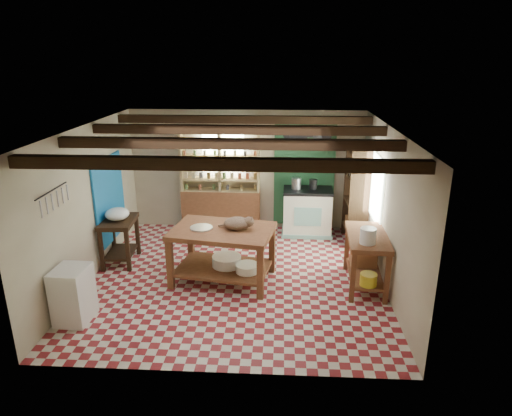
# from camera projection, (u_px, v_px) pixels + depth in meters

# --- Properties ---
(floor) EXTENTS (5.00, 5.00, 0.02)m
(floor) POSITION_uv_depth(u_px,v_px,m) (236.00, 278.00, 7.96)
(floor) COLOR maroon
(floor) RESTS_ON ground
(ceiling) EXTENTS (5.00, 5.00, 0.02)m
(ceiling) POSITION_uv_depth(u_px,v_px,m) (234.00, 128.00, 7.12)
(ceiling) COLOR #424247
(ceiling) RESTS_ON wall_back
(wall_back) EXTENTS (5.00, 0.04, 2.60)m
(wall_back) POSITION_uv_depth(u_px,v_px,m) (247.00, 170.00, 9.90)
(wall_back) COLOR #BDB498
(wall_back) RESTS_ON floor
(wall_front) EXTENTS (5.00, 0.04, 2.60)m
(wall_front) POSITION_uv_depth(u_px,v_px,m) (213.00, 277.00, 5.18)
(wall_front) COLOR #BDB498
(wall_front) RESTS_ON floor
(wall_left) EXTENTS (0.04, 5.00, 2.60)m
(wall_left) POSITION_uv_depth(u_px,v_px,m) (87.00, 204.00, 7.68)
(wall_left) COLOR #BDB498
(wall_left) RESTS_ON floor
(wall_right) EXTENTS (0.04, 5.00, 2.60)m
(wall_right) POSITION_uv_depth(u_px,v_px,m) (388.00, 210.00, 7.41)
(wall_right) COLOR #BDB498
(wall_right) RESTS_ON floor
(ceiling_beams) EXTENTS (5.00, 3.80, 0.15)m
(ceiling_beams) POSITION_uv_depth(u_px,v_px,m) (234.00, 136.00, 7.16)
(ceiling_beams) COLOR black
(ceiling_beams) RESTS_ON ceiling
(blue_wall_patch) EXTENTS (0.04, 1.40, 1.60)m
(blue_wall_patch) POSITION_uv_depth(u_px,v_px,m) (110.00, 200.00, 8.59)
(blue_wall_patch) COLOR #176AB0
(blue_wall_patch) RESTS_ON wall_left
(green_wall_patch) EXTENTS (1.30, 0.04, 2.30)m
(green_wall_patch) POSITION_uv_depth(u_px,v_px,m) (304.00, 174.00, 9.83)
(green_wall_patch) COLOR #1E4C2C
(green_wall_patch) RESTS_ON wall_back
(window_back) EXTENTS (0.90, 0.02, 0.80)m
(window_back) POSITION_uv_depth(u_px,v_px,m) (223.00, 152.00, 9.78)
(window_back) COLOR silver
(window_back) RESTS_ON wall_back
(window_right) EXTENTS (0.02, 1.30, 1.20)m
(window_right) POSITION_uv_depth(u_px,v_px,m) (376.00, 187.00, 8.32)
(window_right) COLOR silver
(window_right) RESTS_ON wall_right
(utensil_rail) EXTENTS (0.06, 0.90, 0.28)m
(utensil_rail) POSITION_uv_depth(u_px,v_px,m) (53.00, 199.00, 6.38)
(utensil_rail) COLOR black
(utensil_rail) RESTS_ON wall_left
(pot_rack) EXTENTS (0.86, 0.12, 0.36)m
(pot_rack) POSITION_uv_depth(u_px,v_px,m) (307.00, 134.00, 9.13)
(pot_rack) COLOR black
(pot_rack) RESTS_ON ceiling
(shelving_unit) EXTENTS (1.70, 0.34, 2.20)m
(shelving_unit) POSITION_uv_depth(u_px,v_px,m) (221.00, 181.00, 9.82)
(shelving_unit) COLOR tan
(shelving_unit) RESTS_ON floor
(tall_rack) EXTENTS (0.40, 0.86, 2.00)m
(tall_rack) POSITION_uv_depth(u_px,v_px,m) (356.00, 195.00, 9.22)
(tall_rack) COLOR black
(tall_rack) RESTS_ON floor
(work_table) EXTENTS (1.82, 1.37, 0.94)m
(work_table) POSITION_uv_depth(u_px,v_px,m) (223.00, 255.00, 7.74)
(work_table) COLOR brown
(work_table) RESTS_ON floor
(stove) EXTENTS (1.04, 0.72, 1.00)m
(stove) POSITION_uv_depth(u_px,v_px,m) (307.00, 211.00, 9.76)
(stove) COLOR white
(stove) RESTS_ON floor
(prep_table) EXTENTS (0.63, 0.88, 0.85)m
(prep_table) POSITION_uv_depth(u_px,v_px,m) (120.00, 241.00, 8.42)
(prep_table) COLOR black
(prep_table) RESTS_ON floor
(white_cabinet) EXTENTS (0.48, 0.57, 0.82)m
(white_cabinet) POSITION_uv_depth(u_px,v_px,m) (73.00, 295.00, 6.58)
(white_cabinet) COLOR white
(white_cabinet) RESTS_ON floor
(right_counter) EXTENTS (0.70, 1.31, 0.91)m
(right_counter) POSITION_uv_depth(u_px,v_px,m) (366.00, 260.00, 7.56)
(right_counter) COLOR brown
(right_counter) RESTS_ON floor
(cat) EXTENTS (0.46, 0.35, 0.21)m
(cat) POSITION_uv_depth(u_px,v_px,m) (237.00, 223.00, 7.55)
(cat) COLOR #81624B
(cat) RESTS_ON work_table
(steel_tray) EXTENTS (0.44, 0.44, 0.02)m
(steel_tray) POSITION_uv_depth(u_px,v_px,m) (201.00, 228.00, 7.62)
(steel_tray) COLOR #B3B3BC
(steel_tray) RESTS_ON work_table
(basin_large) EXTENTS (0.58, 0.58, 0.17)m
(basin_large) POSITION_uv_depth(u_px,v_px,m) (227.00, 261.00, 7.82)
(basin_large) COLOR white
(basin_large) RESTS_ON work_table
(basin_small) EXTENTS (0.45, 0.45, 0.14)m
(basin_small) POSITION_uv_depth(u_px,v_px,m) (247.00, 268.00, 7.61)
(basin_small) COLOR white
(basin_small) RESTS_ON work_table
(kettle_left) EXTENTS (0.21, 0.21, 0.23)m
(kettle_left) POSITION_uv_depth(u_px,v_px,m) (296.00, 183.00, 9.58)
(kettle_left) COLOR #B3B3BC
(kettle_left) RESTS_ON stove
(kettle_right) EXTENTS (0.17, 0.17, 0.21)m
(kettle_right) POSITION_uv_depth(u_px,v_px,m) (313.00, 184.00, 9.56)
(kettle_right) COLOR black
(kettle_right) RESTS_ON stove
(enamel_bowl) EXTENTS (0.46, 0.46, 0.22)m
(enamel_bowl) POSITION_uv_depth(u_px,v_px,m) (117.00, 214.00, 8.25)
(enamel_bowl) COLOR white
(enamel_bowl) RESTS_ON prep_table
(white_bucket) EXTENTS (0.26, 0.26, 0.25)m
(white_bucket) POSITION_uv_depth(u_px,v_px,m) (368.00, 236.00, 7.05)
(white_bucket) COLOR white
(white_bucket) RESTS_ON right_counter
(wicker_basket) EXTENTS (0.45, 0.37, 0.30)m
(wicker_basket) POSITION_uv_depth(u_px,v_px,m) (363.00, 256.00, 7.86)
(wicker_basket) COLOR #97633D
(wicker_basket) RESTS_ON right_counter
(yellow_tub) EXTENTS (0.28, 0.28, 0.20)m
(yellow_tub) POSITION_uv_depth(u_px,v_px,m) (368.00, 279.00, 7.17)
(yellow_tub) COLOR gold
(yellow_tub) RESTS_ON right_counter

